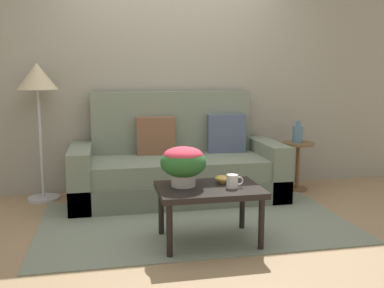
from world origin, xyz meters
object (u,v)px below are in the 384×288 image
object	(u,v)px
snack_bowl	(222,179)
table_vase	(298,134)
side_table	(298,157)
potted_plant	(183,162)
coffee_mug	(233,181)
couch	(177,167)
floor_lamp	(38,86)
coffee_table	(209,194)

from	to	relation	value
snack_bowl	table_vase	distance (m)	1.76
side_table	potted_plant	size ratio (longest dim) A/B	1.54
potted_plant	table_vase	world-z (taller)	table_vase
coffee_mug	table_vase	bearing A→B (deg)	49.50
snack_bowl	couch	bearing A→B (deg)	97.66
couch	coffee_mug	xyz separation A→B (m)	(0.20, -1.38, 0.17)
couch	snack_bowl	bearing A→B (deg)	-82.34
potted_plant	snack_bowl	xyz separation A→B (m)	(0.33, 0.03, -0.16)
coffee_mug	snack_bowl	bearing A→B (deg)	104.18
side_table	floor_lamp	world-z (taller)	floor_lamp
coffee_table	side_table	world-z (taller)	side_table
floor_lamp	coffee_mug	distance (m)	2.38
coffee_table	floor_lamp	distance (m)	2.26
floor_lamp	table_vase	distance (m)	2.89
floor_lamp	side_table	bearing A→B (deg)	-3.59
floor_lamp	snack_bowl	world-z (taller)	floor_lamp
coffee_mug	couch	bearing A→B (deg)	98.42
couch	table_vase	xyz separation A→B (m)	(1.40, 0.02, 0.33)
couch	coffee_table	distance (m)	1.32
snack_bowl	floor_lamp	bearing A→B (deg)	138.42
couch	coffee_table	bearing A→B (deg)	-88.69
side_table	coffee_mug	xyz separation A→B (m)	(-1.21, -1.39, 0.12)
coffee_table	coffee_mug	bearing A→B (deg)	-18.62
potted_plant	snack_bowl	world-z (taller)	potted_plant
floor_lamp	couch	bearing A→B (deg)	-7.64
side_table	potted_plant	distance (m)	2.04
table_vase	coffee_table	bearing A→B (deg)	-135.59
potted_plant	couch	bearing A→B (deg)	82.51
coffee_table	floor_lamp	xyz separation A→B (m)	(-1.46, 1.51, 0.81)
floor_lamp	coffee_mug	xyz separation A→B (m)	(1.63, -1.57, -0.71)
side_table	table_vase	size ratio (longest dim) A/B	2.24
potted_plant	side_table	bearing A→B (deg)	38.82
snack_bowl	coffee_mug	bearing A→B (deg)	-75.82
couch	snack_bowl	distance (m)	1.24
coffee_table	potted_plant	distance (m)	0.32
floor_lamp	potted_plant	xyz separation A→B (m)	(1.26, -1.45, -0.56)
coffee_table	snack_bowl	bearing A→B (deg)	36.55
couch	coffee_table	size ratio (longest dim) A/B	2.75
coffee_table	potted_plant	size ratio (longest dim) A/B	2.23
coffee_mug	table_vase	xyz separation A→B (m)	(1.20, 1.40, 0.15)
side_table	coffee_mug	size ratio (longest dim) A/B	4.09
floor_lamp	table_vase	world-z (taller)	floor_lamp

